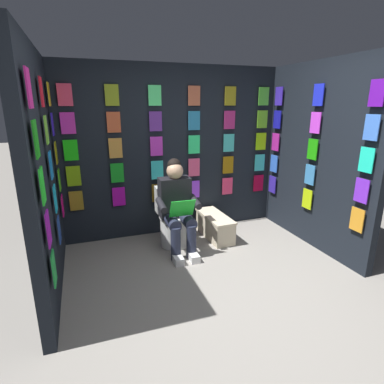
# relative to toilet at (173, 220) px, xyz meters

# --- Properties ---
(ground_plane) EXTENTS (30.00, 30.00, 0.00)m
(ground_plane) POSITION_rel_toilet_xyz_m (-0.17, 1.59, -0.33)
(ground_plane) COLOR gray
(display_wall_back) EXTENTS (3.24, 0.14, 2.37)m
(display_wall_back) POSITION_rel_toilet_xyz_m (-0.17, -0.45, 0.86)
(display_wall_back) COLOR black
(display_wall_back) RESTS_ON ground
(display_wall_left) EXTENTS (0.14, 1.99, 2.37)m
(display_wall_left) POSITION_rel_toilet_xyz_m (-1.79, 0.59, 0.86)
(display_wall_left) COLOR black
(display_wall_left) RESTS_ON ground
(display_wall_right) EXTENTS (0.14, 1.99, 2.37)m
(display_wall_right) POSITION_rel_toilet_xyz_m (1.45, 0.59, 0.86)
(display_wall_right) COLOR black
(display_wall_right) RESTS_ON ground
(toilet) EXTENTS (0.41, 0.56, 0.77)m
(toilet) POSITION_rel_toilet_xyz_m (0.00, 0.00, 0.00)
(toilet) COLOR white
(toilet) RESTS_ON ground
(person_reading) EXTENTS (0.53, 0.69, 1.19)m
(person_reading) POSITION_rel_toilet_xyz_m (0.00, 0.23, 0.27)
(person_reading) COLOR black
(person_reading) RESTS_ON ground
(comic_longbox_near) EXTENTS (0.32, 0.78, 0.33)m
(comic_longbox_near) POSITION_rel_toilet_xyz_m (-0.61, 0.03, -0.16)
(comic_longbox_near) COLOR beige
(comic_longbox_near) RESTS_ON ground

